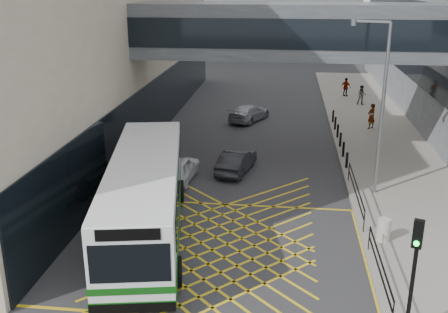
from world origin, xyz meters
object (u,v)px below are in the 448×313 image
(bus, at_px, (146,195))
(car_silver, at_px, (249,112))
(traffic_light, at_px, (414,263))
(pedestrian_c, at_px, (346,87))
(car_white, at_px, (178,169))
(litter_bin, at_px, (384,230))
(pedestrian_b, at_px, (362,95))
(street_lamp, at_px, (379,99))
(car_dark, at_px, (236,161))
(pedestrian_a, at_px, (371,116))

(bus, relative_size, car_silver, 2.87)
(traffic_light, height_order, pedestrian_c, traffic_light)
(traffic_light, bearing_deg, car_white, 147.58)
(litter_bin, distance_m, pedestrian_b, 24.80)
(pedestrian_c, bearing_deg, pedestrian_b, 139.74)
(street_lamp, distance_m, pedestrian_b, 19.98)
(traffic_light, bearing_deg, street_lamp, 107.29)
(car_white, height_order, pedestrian_b, pedestrian_b)
(car_dark, xyz_separation_m, car_silver, (-0.14, 11.29, 0.03))
(traffic_light, distance_m, pedestrian_c, 34.40)
(traffic_light, bearing_deg, pedestrian_b, 105.65)
(bus, xyz_separation_m, pedestrian_b, (11.99, 25.00, -0.83))
(car_silver, bearing_deg, pedestrian_b, -124.22)
(car_silver, distance_m, pedestrian_a, 8.99)
(pedestrian_b, height_order, pedestrian_c, pedestrian_c)
(car_dark, bearing_deg, pedestrian_c, -99.96)
(car_dark, bearing_deg, traffic_light, 125.83)
(street_lamp, height_order, pedestrian_a, street_lamp)
(bus, height_order, car_white, bus)
(car_dark, height_order, pedestrian_c, pedestrian_c)
(pedestrian_b, bearing_deg, street_lamp, -91.83)
(traffic_light, xyz_separation_m, pedestrian_b, (2.62, 31.05, -1.76))
(street_lamp, distance_m, pedestrian_c, 23.12)
(bus, height_order, pedestrian_a, bus)
(car_dark, relative_size, traffic_light, 1.03)
(traffic_light, xyz_separation_m, street_lamp, (0.64, 11.56, 2.17))
(traffic_light, relative_size, pedestrian_c, 2.37)
(bus, xyz_separation_m, car_silver, (2.89, 19.22, -1.13))
(car_dark, bearing_deg, street_lamp, 172.34)
(car_silver, bearing_deg, car_white, 101.13)
(street_lamp, bearing_deg, bus, -134.60)
(pedestrian_a, bearing_deg, car_white, 5.31)
(car_white, distance_m, car_silver, 13.29)
(bus, xyz_separation_m, pedestrian_c, (11.00, 28.27, -0.81))
(litter_bin, bearing_deg, pedestrian_b, 84.86)
(car_silver, relative_size, street_lamp, 0.51)
(pedestrian_b, xyz_separation_m, pedestrian_c, (-0.99, 3.27, 0.02))
(pedestrian_a, bearing_deg, traffic_light, 45.56)
(bus, xyz_separation_m, street_lamp, (10.01, 5.51, 3.11))
(car_white, bearing_deg, traffic_light, 131.70)
(pedestrian_a, bearing_deg, bus, 17.44)
(litter_bin, relative_size, pedestrian_c, 0.56)
(car_dark, height_order, traffic_light, traffic_light)
(car_white, xyz_separation_m, pedestrian_c, (10.92, 22.04, 0.30))
(bus, relative_size, litter_bin, 13.17)
(car_silver, distance_m, litter_bin, 20.13)
(car_dark, relative_size, pedestrian_c, 2.45)
(car_dark, distance_m, litter_bin, 10.18)
(bus, xyz_separation_m, pedestrian_a, (11.70, 17.48, -0.74))
(litter_bin, bearing_deg, pedestrian_c, 87.48)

